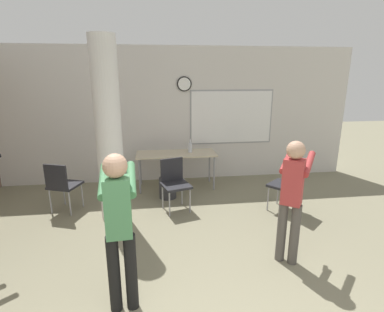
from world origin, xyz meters
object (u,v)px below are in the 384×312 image
object	(u,v)px
person_playing_side	(292,193)
chair_near_pillar	(62,183)
chair_table_front	(174,181)
person_playing_front	(119,221)
folding_table	(176,156)
bottle_on_table	(190,147)
chair_mid_room	(288,183)

from	to	relation	value
person_playing_side	chair_near_pillar	bearing A→B (deg)	150.25
chair_table_front	person_playing_front	size ratio (longest dim) A/B	0.54
folding_table	person_playing_side	bearing A→B (deg)	-66.54
chair_near_pillar	chair_table_front	size ratio (longest dim) A/B	1.00
bottle_on_table	chair_table_front	world-z (taller)	bottle_on_table
bottle_on_table	chair_table_front	bearing A→B (deg)	-111.22
chair_mid_room	chair_near_pillar	bearing A→B (deg)	172.78
bottle_on_table	chair_near_pillar	size ratio (longest dim) A/B	0.31
person_playing_side	chair_table_front	bearing A→B (deg)	127.42
folding_table	bottle_on_table	distance (m)	0.33
chair_mid_room	chair_near_pillar	world-z (taller)	same
bottle_on_table	person_playing_front	distance (m)	3.39
folding_table	chair_mid_room	xyz separation A→B (m)	(1.75, -1.35, -0.16)
bottle_on_table	chair_mid_room	distance (m)	2.04
chair_mid_room	person_playing_side	xyz separation A→B (m)	(-0.59, -1.31, 0.39)
bottle_on_table	person_playing_side	bearing A→B (deg)	-72.02
bottle_on_table	chair_near_pillar	world-z (taller)	bottle_on_table
chair_table_front	person_playing_side	world-z (taller)	person_playing_side
person_playing_side	person_playing_front	bearing A→B (deg)	-164.98
chair_mid_room	person_playing_side	bearing A→B (deg)	-114.37
folding_table	person_playing_front	distance (m)	3.29
bottle_on_table	person_playing_side	world-z (taller)	person_playing_side
folding_table	chair_mid_room	distance (m)	2.22
folding_table	bottle_on_table	xyz separation A→B (m)	(0.28, 0.02, 0.16)
folding_table	chair_table_front	size ratio (longest dim) A/B	1.82
folding_table	chair_table_front	distance (m)	1.02
folding_table	person_playing_side	xyz separation A→B (m)	(1.16, -2.67, 0.23)
chair_mid_room	person_playing_front	size ratio (longest dim) A/B	0.54
person_playing_front	person_playing_side	distance (m)	2.01
folding_table	bottle_on_table	size ratio (longest dim) A/B	5.91
bottle_on_table	chair_mid_room	size ratio (longest dim) A/B	0.31
chair_near_pillar	person_playing_front	xyz separation A→B (m)	(1.18, -2.30, 0.43)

